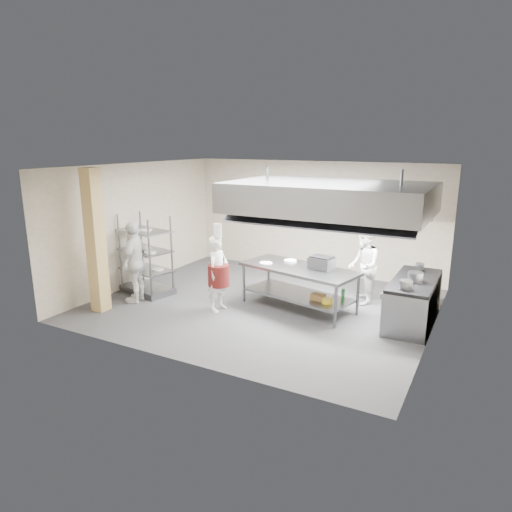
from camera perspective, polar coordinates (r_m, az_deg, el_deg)
The scene contains 23 objects.
floor at distance 10.12m, azimuth 0.82°, elevation -6.09°, with size 7.00×7.00×0.00m, color #3C3C3E.
ceiling at distance 9.50m, azimuth 0.88°, elevation 11.12°, with size 7.00×7.00×0.00m, color silver.
wall_back at distance 12.40m, azimuth 7.24°, elevation 4.77°, with size 7.00×7.00×0.00m, color #AFA08B.
wall_left at distance 11.70m, azimuth -14.61°, elevation 3.85°, with size 6.00×6.00×0.00m, color #AFA08B.
wall_right at distance 8.72m, azimuth 21.76°, elevation -0.17°, with size 6.00×6.00×0.00m, color #AFA08B.
column at distance 9.96m, azimuth -19.41°, elevation 1.75°, with size 0.30×0.30×3.00m, color #E1BD73.
exhaust_hood at distance 9.41m, azimuth 9.11°, elevation 7.25°, with size 4.00×2.50×0.60m, color gray.
hood_strip_a at distance 9.78m, azimuth 4.04°, elevation 5.76°, with size 1.60×0.12×0.04m, color white.
hood_strip_b at distance 9.21m, azimuth 14.34°, elevation 4.82°, with size 1.60×0.12×0.04m, color white.
wall_shelf at distance 11.74m, azimuth 15.20°, elevation 3.85°, with size 1.50×0.28×0.04m, color gray.
island at distance 9.83m, azimuth 5.33°, elevation -3.96°, with size 2.51×1.05×0.91m, color gray, non-canonical shape.
island_worktop at distance 9.71m, azimuth 5.38°, elevation -1.58°, with size 2.51×1.05×0.06m, color gray.
island_undershelf at distance 9.88m, azimuth 5.31°, elevation -4.82°, with size 2.31×0.94×0.04m, color gray.
pass_rack at distance 10.96m, azimuth -13.62°, elevation 0.17°, with size 1.24×0.72×1.86m, color slate, non-canonical shape.
cooking_range at distance 9.54m, azimuth 19.02°, elevation -5.51°, with size 0.80×2.00×0.84m, color gray.
range_top at distance 9.41m, azimuth 19.24°, elevation -2.92°, with size 0.78×1.96×0.06m, color black.
chef_head at distance 9.60m, azimuth -4.76°, elevation -2.23°, with size 0.59×0.38×1.61m, color silver.
chef_line at distance 10.27m, azimuth 13.28°, elevation -1.20°, with size 0.83×0.64×1.70m, color white.
chef_plating at distance 10.42m, azimuth -14.87°, elevation -0.73°, with size 1.07×0.44×1.82m, color silver.
griddle at distance 9.63m, azimuth 8.21°, elevation -0.88°, with size 0.49×0.38×0.24m, color slate.
wicker_basket at distance 9.52m, azimuth 7.76°, elevation -5.11°, with size 0.29×0.20×0.12m, color brown.
stockpot at distance 9.19m, azimuth 19.30°, elevation -2.49°, with size 0.28×0.28×0.20m, color gray.
plate_stack at distance 11.04m, azimuth -13.52°, elevation -1.51°, with size 0.28×0.28×0.05m, color white.
Camera 1 is at (4.34, -8.44, 3.52)m, focal length 32.00 mm.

